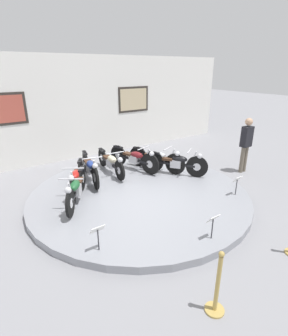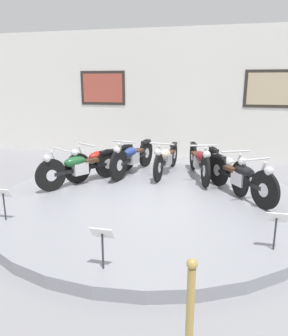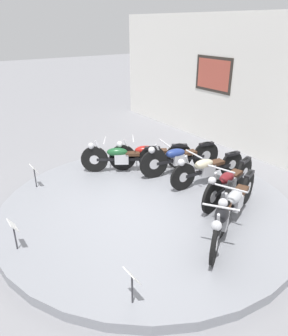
{
  "view_description": "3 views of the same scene",
  "coord_description": "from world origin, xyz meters",
  "px_view_note": "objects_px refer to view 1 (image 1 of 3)",
  "views": [
    {
      "loc": [
        -3.46,
        -5.21,
        3.23
      ],
      "look_at": [
        0.28,
        0.19,
        0.7
      ],
      "focal_mm": 28.0,
      "sensor_mm": 36.0,
      "label": 1
    },
    {
      "loc": [
        1.23,
        -5.57,
        2.21
      ],
      "look_at": [
        -0.21,
        0.31,
        0.61
      ],
      "focal_mm": 35.0,
      "sensor_mm": 36.0,
      "label": 2
    },
    {
      "loc": [
        4.56,
        -3.19,
        3.41
      ],
      "look_at": [
        -0.12,
        -0.0,
        0.88
      ],
      "focal_mm": 35.0,
      "sensor_mm": 36.0,
      "label": 3
    }
  ],
  "objects_px": {
    "motorcycle_silver": "(157,158)",
    "motorcycle_maroon": "(134,158)",
    "motorcycle_black": "(176,162)",
    "info_placard_front_left": "(98,233)",
    "visitor_standing": "(246,142)",
    "info_placard_front_centre": "(213,222)",
    "motorcycle_cream": "(111,162)",
    "info_placard_front_right": "(237,182)",
    "motorcycle_green": "(76,188)",
    "motorcycle_blue": "(90,167)",
    "motorcycle_red": "(77,177)",
    "stanchion_post_left_of_entry": "(217,292)"
  },
  "relations": [
    {
      "from": "motorcycle_blue",
      "to": "motorcycle_maroon",
      "type": "xyz_separation_m",
      "value": [
        1.5,
        -0.0,
        -0.01
      ]
    },
    {
      "from": "motorcycle_cream",
      "to": "info_placard_front_right",
      "type": "relative_size",
      "value": 3.8
    },
    {
      "from": "motorcycle_green",
      "to": "motorcycle_cream",
      "type": "relative_size",
      "value": 0.87
    },
    {
      "from": "motorcycle_blue",
      "to": "info_placard_front_left",
      "type": "bearing_deg",
      "value": -111.51
    },
    {
      "from": "motorcycle_maroon",
      "to": "info_placard_front_left",
      "type": "height_order",
      "value": "motorcycle_maroon"
    },
    {
      "from": "motorcycle_cream",
      "to": "info_placard_front_right",
      "type": "height_order",
      "value": "motorcycle_cream"
    },
    {
      "from": "motorcycle_silver",
      "to": "motorcycle_maroon",
      "type": "bearing_deg",
      "value": 142.29
    },
    {
      "from": "motorcycle_maroon",
      "to": "motorcycle_black",
      "type": "xyz_separation_m",
      "value": [
        0.82,
        -1.05,
        -0.01
      ]
    },
    {
      "from": "motorcycle_green",
      "to": "visitor_standing",
      "type": "relative_size",
      "value": 0.95
    },
    {
      "from": "motorcycle_cream",
      "to": "info_placard_front_left",
      "type": "xyz_separation_m",
      "value": [
        -1.92,
        -3.14,
        -0.0
      ]
    },
    {
      "from": "info_placard_front_left",
      "to": "visitor_standing",
      "type": "xyz_separation_m",
      "value": [
        5.74,
        1.15,
        0.48
      ]
    },
    {
      "from": "info_placard_front_centre",
      "to": "stanchion_post_left_of_entry",
      "type": "xyz_separation_m",
      "value": [
        -1.07,
        -1.04,
        -0.19
      ]
    },
    {
      "from": "info_placard_front_left",
      "to": "motorcycle_black",
      "type": "bearing_deg",
      "value": 28.91
    },
    {
      "from": "stanchion_post_left_of_entry",
      "to": "motorcycle_silver",
      "type": "bearing_deg",
      "value": 61.98
    },
    {
      "from": "motorcycle_black",
      "to": "motorcycle_maroon",
      "type": "bearing_deg",
      "value": 128.15
    },
    {
      "from": "motorcycle_black",
      "to": "stanchion_post_left_of_entry",
      "type": "distance_m",
      "value": 4.71
    },
    {
      "from": "info_placard_front_right",
      "to": "info_placard_front_left",
      "type": "bearing_deg",
      "value": 180.0
    },
    {
      "from": "motorcycle_red",
      "to": "motorcycle_maroon",
      "type": "relative_size",
      "value": 0.89
    },
    {
      "from": "motorcycle_red",
      "to": "motorcycle_silver",
      "type": "height_order",
      "value": "motorcycle_silver"
    },
    {
      "from": "motorcycle_black",
      "to": "info_placard_front_centre",
      "type": "relative_size",
      "value": 3.26
    },
    {
      "from": "motorcycle_red",
      "to": "visitor_standing",
      "type": "distance_m",
      "value": 5.34
    },
    {
      "from": "motorcycle_green",
      "to": "motorcycle_blue",
      "type": "bearing_deg",
      "value": 51.82
    },
    {
      "from": "motorcycle_green",
      "to": "info_placard_front_right",
      "type": "height_order",
      "value": "motorcycle_green"
    },
    {
      "from": "motorcycle_blue",
      "to": "stanchion_post_left_of_entry",
      "type": "distance_m",
      "value": 4.95
    },
    {
      "from": "motorcycle_cream",
      "to": "motorcycle_black",
      "type": "height_order",
      "value": "motorcycle_black"
    },
    {
      "from": "motorcycle_silver",
      "to": "visitor_standing",
      "type": "xyz_separation_m",
      "value": [
        2.49,
        -1.39,
        0.46
      ]
    },
    {
      "from": "visitor_standing",
      "to": "stanchion_post_left_of_entry",
      "type": "xyz_separation_m",
      "value": [
        -4.89,
        -3.1,
        -0.67
      ]
    },
    {
      "from": "motorcycle_red",
      "to": "motorcycle_silver",
      "type": "relative_size",
      "value": 0.93
    },
    {
      "from": "motorcycle_blue",
      "to": "info_placard_front_left",
      "type": "distance_m",
      "value": 3.21
    },
    {
      "from": "motorcycle_cream",
      "to": "info_placard_front_right",
      "type": "bearing_deg",
      "value": -58.42
    },
    {
      "from": "stanchion_post_left_of_entry",
      "to": "info_placard_front_right",
      "type": "bearing_deg",
      "value": 33.07
    },
    {
      "from": "motorcycle_maroon",
      "to": "motorcycle_silver",
      "type": "distance_m",
      "value": 0.72
    },
    {
      "from": "visitor_standing",
      "to": "stanchion_post_left_of_entry",
      "type": "distance_m",
      "value": 5.83
    },
    {
      "from": "motorcycle_maroon",
      "to": "motorcycle_black",
      "type": "distance_m",
      "value": 1.33
    },
    {
      "from": "motorcycle_silver",
      "to": "motorcycle_blue",
      "type": "bearing_deg",
      "value": 168.02
    },
    {
      "from": "stanchion_post_left_of_entry",
      "to": "info_placard_front_left",
      "type": "bearing_deg",
      "value": 113.61
    },
    {
      "from": "motorcycle_green",
      "to": "motorcycle_red",
      "type": "height_order",
      "value": "same"
    },
    {
      "from": "motorcycle_red",
      "to": "info_placard_front_right",
      "type": "bearing_deg",
      "value": -38.06
    },
    {
      "from": "motorcycle_green",
      "to": "info_placard_front_left",
      "type": "height_order",
      "value": "motorcycle_green"
    },
    {
      "from": "motorcycle_black",
      "to": "info_placard_front_left",
      "type": "distance_m",
      "value": 4.0
    },
    {
      "from": "info_placard_front_centre",
      "to": "motorcycle_black",
      "type": "bearing_deg",
      "value": 61.02
    },
    {
      "from": "motorcycle_silver",
      "to": "motorcycle_black",
      "type": "distance_m",
      "value": 0.66
    },
    {
      "from": "info_placard_front_left",
      "to": "motorcycle_maroon",
      "type": "bearing_deg",
      "value": 48.09
    },
    {
      "from": "visitor_standing",
      "to": "info_placard_front_centre",
      "type": "bearing_deg",
      "value": -151.56
    },
    {
      "from": "visitor_standing",
      "to": "motorcycle_green",
      "type": "bearing_deg",
      "value": 171.77
    },
    {
      "from": "motorcycle_red",
      "to": "motorcycle_blue",
      "type": "relative_size",
      "value": 0.87
    },
    {
      "from": "motorcycle_blue",
      "to": "motorcycle_silver",
      "type": "distance_m",
      "value": 2.12
    },
    {
      "from": "motorcycle_cream",
      "to": "info_placard_front_right",
      "type": "xyz_separation_m",
      "value": [
        1.93,
        -3.14,
        -0.0
      ]
    },
    {
      "from": "motorcycle_blue",
      "to": "motorcycle_cream",
      "type": "bearing_deg",
      "value": 11.67
    },
    {
      "from": "motorcycle_red",
      "to": "motorcycle_blue",
      "type": "xyz_separation_m",
      "value": [
        0.58,
        0.44,
        0.02
      ]
    }
  ]
}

